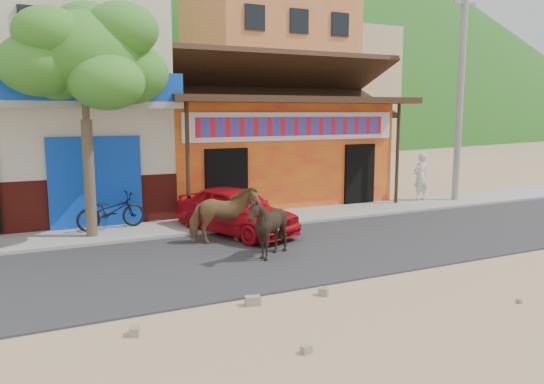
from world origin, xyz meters
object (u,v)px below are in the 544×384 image
at_px(red_car, 236,210).
at_px(pedestrian, 421,177).
at_px(cow_dark, 268,227).
at_px(utility_pole, 460,89).
at_px(tree, 86,120).
at_px(scooter, 111,211).
at_px(cow_tan, 224,215).

relative_size(red_car, pedestrian, 2.20).
bearing_deg(cow_dark, utility_pole, 118.00).
xyz_separation_m(tree, utility_pole, (12.80, 0.20, 1.00)).
distance_m(utility_pole, cow_dark, 10.76).
height_order(cow_dark, red_car, cow_dark).
relative_size(cow_dark, scooter, 0.75).
relative_size(cow_dark, red_car, 0.37).
bearing_deg(scooter, red_car, -128.71).
bearing_deg(red_car, tree, 143.04).
bearing_deg(scooter, tree, 126.85).
bearing_deg(utility_pole, scooter, 178.02).
height_order(tree, cow_tan, tree).
relative_size(red_car, scooter, 2.01).
distance_m(tree, red_car, 4.48).
bearing_deg(tree, scooter, 46.00).
xyz_separation_m(cow_tan, cow_dark, (0.39, -1.73, -0.01)).
xyz_separation_m(tree, pedestrian, (11.54, 0.64, -2.13)).
distance_m(utility_pole, scooter, 12.70).
bearing_deg(red_car, pedestrian, -8.02).
xyz_separation_m(red_car, scooter, (-3.00, 1.70, -0.07)).
xyz_separation_m(tree, cow_dark, (3.33, -3.65, -2.37)).
xyz_separation_m(tree, scooter, (0.60, 0.62, -2.50)).
xyz_separation_m(cow_dark, red_car, (0.27, 2.57, -0.06)).
xyz_separation_m(cow_dark, scooter, (-2.73, 4.27, -0.13)).
xyz_separation_m(utility_pole, red_car, (-9.20, -1.28, -3.43)).
relative_size(utility_pole, pedestrian, 4.62).
xyz_separation_m(cow_tan, red_car, (0.66, 0.84, -0.07)).
distance_m(tree, scooter, 2.65).
bearing_deg(pedestrian, cow_tan, 10.63).
relative_size(cow_tan, scooter, 0.89).
relative_size(cow_tan, pedestrian, 0.98).
xyz_separation_m(red_car, pedestrian, (7.94, 1.72, 0.30)).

